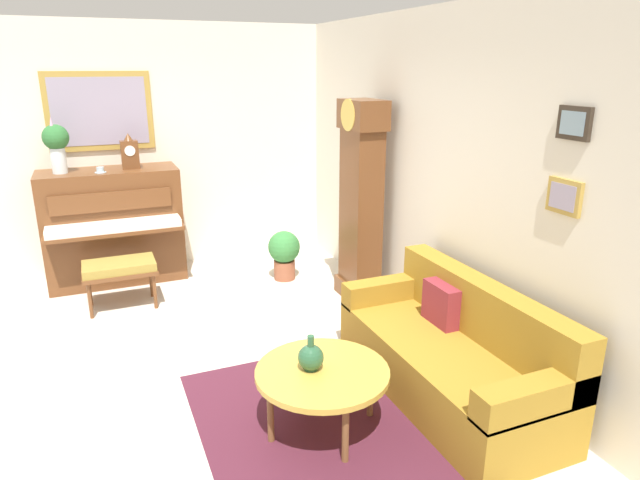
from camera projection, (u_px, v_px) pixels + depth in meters
ground_plane at (166, 377)px, 4.44m from camera, size 6.40×6.00×0.10m
wall_left at (123, 150)px, 6.28m from camera, size 0.13×4.90×2.80m
wall_back at (432, 176)px, 4.88m from camera, size 5.30×0.13×2.80m
area_rug at (320, 432)px, 3.69m from camera, size 2.10×1.50×0.01m
piano at (114, 226)px, 6.12m from camera, size 0.87×1.44×1.26m
piano_bench at (119, 269)px, 5.48m from camera, size 0.42×0.70×0.48m
grandfather_clock at (361, 208)px, 5.55m from camera, size 0.52×0.34×2.03m
couch at (452, 355)px, 4.04m from camera, size 1.90×0.80×0.84m
coffee_table at (322, 374)px, 3.61m from camera, size 0.88×0.88×0.44m
mantel_clock at (130, 153)px, 5.96m from camera, size 0.13×0.18×0.38m
flower_vase at (56, 143)px, 5.66m from camera, size 0.26×0.26×0.58m
teacup at (100, 170)px, 5.78m from camera, size 0.12×0.12×0.06m
green_jug at (311, 357)px, 3.59m from camera, size 0.17×0.17×0.24m
potted_plant at (284, 252)px, 6.24m from camera, size 0.36×0.36×0.56m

